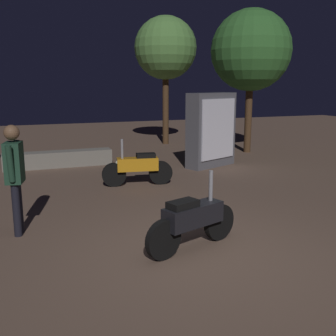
# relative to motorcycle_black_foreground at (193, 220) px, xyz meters

# --- Properties ---
(ground_plane) EXTENTS (40.00, 40.00, 0.00)m
(ground_plane) POSITION_rel_motorcycle_black_foreground_xyz_m (0.04, -0.27, -0.44)
(ground_plane) COLOR brown
(motorcycle_black_foreground) EXTENTS (1.60, 0.64, 1.11)m
(motorcycle_black_foreground) POSITION_rel_motorcycle_black_foreground_xyz_m (0.00, 0.00, 0.00)
(motorcycle_black_foreground) COLOR black
(motorcycle_black_foreground) RESTS_ON ground_plane
(motorcycle_orange_parked_left) EXTENTS (1.65, 0.45, 1.11)m
(motorcycle_orange_parked_left) POSITION_rel_motorcycle_black_foreground_xyz_m (0.34, 3.85, 0.00)
(motorcycle_orange_parked_left) COLOR black
(motorcycle_orange_parked_left) RESTS_ON ground_plane
(person_rider_beside) EXTENTS (0.31, 0.67, 1.74)m
(person_rider_beside) POSITION_rel_motorcycle_black_foreground_xyz_m (-2.33, 1.51, 0.61)
(person_rider_beside) COLOR black
(person_rider_beside) RESTS_ON ground_plane
(tree_left_bg) EXTENTS (2.38, 2.38, 4.88)m
(tree_left_bg) POSITION_rel_motorcycle_black_foreground_xyz_m (3.32, 9.90, 3.23)
(tree_left_bg) COLOR #4C331E
(tree_left_bg) RESTS_ON ground_plane
(tree_center_bg) EXTENTS (2.69, 2.69, 4.79)m
(tree_center_bg) POSITION_rel_motorcycle_black_foreground_xyz_m (5.29, 7.01, 2.99)
(tree_center_bg) COLOR #4C331E
(tree_center_bg) RESTS_ON ground_plane
(kiosk_billboard) EXTENTS (1.67, 1.07, 2.10)m
(kiosk_billboard) POSITION_rel_motorcycle_black_foreground_xyz_m (2.97, 5.25, 0.61)
(kiosk_billboard) COLOR #595960
(kiosk_billboard) RESTS_ON ground_plane
(planter_wall_low) EXTENTS (3.03, 0.50, 0.45)m
(planter_wall_low) POSITION_rel_motorcycle_black_foreground_xyz_m (-1.17, 6.75, -0.21)
(planter_wall_low) COLOR gray
(planter_wall_low) RESTS_ON ground_plane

